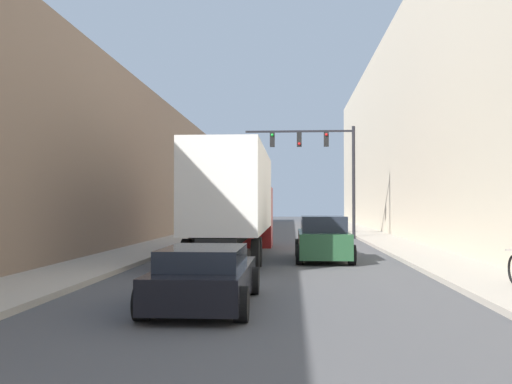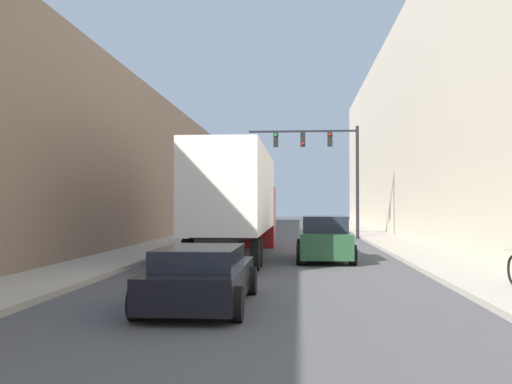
% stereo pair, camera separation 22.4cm
% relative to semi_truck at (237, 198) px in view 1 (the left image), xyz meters
% --- Properties ---
extents(sidewalk_right, '(2.52, 80.00, 0.15)m').
position_rel_semi_truck_xyz_m(sidewalk_right, '(7.45, 8.86, -2.27)').
color(sidewalk_right, '#B2A899').
rests_on(sidewalk_right, ground).
extents(sidewalk_left, '(2.52, 80.00, 0.15)m').
position_rel_semi_truck_xyz_m(sidewalk_left, '(-4.22, 8.86, -2.27)').
color(sidewalk_left, '#B2A899').
rests_on(sidewalk_left, ground).
extents(building_right, '(6.00, 80.00, 14.02)m').
position_rel_semi_truck_xyz_m(building_right, '(11.71, 8.86, 4.66)').
color(building_right, beige).
rests_on(building_right, ground).
extents(building_left, '(6.00, 80.00, 8.42)m').
position_rel_semi_truck_xyz_m(building_left, '(-8.48, 8.86, 1.87)').
color(building_left, '#846B56').
rests_on(building_left, ground).
extents(semi_truck, '(2.49, 12.73, 4.15)m').
position_rel_semi_truck_xyz_m(semi_truck, '(0.00, 0.00, 0.00)').
color(semi_truck, silver).
rests_on(semi_truck, ground).
extents(sedan_car, '(2.02, 4.43, 1.22)m').
position_rel_semi_truck_xyz_m(sedan_car, '(0.47, -11.36, -1.75)').
color(sedan_car, black).
rests_on(sedan_car, ground).
extents(suv_car, '(2.06, 4.66, 1.66)m').
position_rel_semi_truck_xyz_m(suv_car, '(3.40, -1.51, -1.55)').
color(suv_car, '#234C2D').
rests_on(suv_car, ground).
extents(traffic_signal_gantry, '(6.80, 0.35, 6.95)m').
position_rel_semi_truck_xyz_m(traffic_signal_gantry, '(4.27, 12.46, 2.62)').
color(traffic_signal_gantry, black).
rests_on(traffic_signal_gantry, ground).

